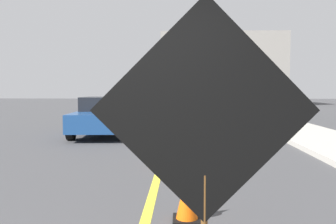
{
  "coord_description": "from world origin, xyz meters",
  "views": [
    {
      "loc": [
        0.45,
        -0.52,
        1.67
      ],
      "look_at": [
        0.25,
        4.77,
        1.32
      ],
      "focal_mm": 37.17,
      "sensor_mm": 36.0,
      "label": 1
    }
  ],
  "objects_px": {
    "traffic_cone_near_sign": "(187,195)",
    "traffic_cone_far_lane": "(170,135)",
    "box_truck": "(208,86)",
    "arrow_board_trailer": "(181,117)",
    "traffic_cone_curbside": "(171,127)",
    "roadwork_sign": "(205,117)",
    "pickup_car": "(105,115)",
    "traffic_cone_mid_lane": "(169,150)",
    "highway_guide_sign": "(229,67)"
  },
  "relations": [
    {
      "from": "box_truck",
      "to": "traffic_cone_mid_lane",
      "type": "bearing_deg",
      "value": -97.98
    },
    {
      "from": "roadwork_sign",
      "to": "traffic_cone_mid_lane",
      "type": "height_order",
      "value": "roadwork_sign"
    },
    {
      "from": "roadwork_sign",
      "to": "traffic_cone_near_sign",
      "type": "height_order",
      "value": "roadwork_sign"
    },
    {
      "from": "traffic_cone_near_sign",
      "to": "traffic_cone_far_lane",
      "type": "relative_size",
      "value": 0.93
    },
    {
      "from": "traffic_cone_curbside",
      "to": "arrow_board_trailer",
      "type": "bearing_deg",
      "value": 79.96
    },
    {
      "from": "roadwork_sign",
      "to": "traffic_cone_near_sign",
      "type": "distance_m",
      "value": 2.18
    },
    {
      "from": "arrow_board_trailer",
      "to": "traffic_cone_mid_lane",
      "type": "height_order",
      "value": "arrow_board_trailer"
    },
    {
      "from": "pickup_car",
      "to": "traffic_cone_curbside",
      "type": "bearing_deg",
      "value": -4.36
    },
    {
      "from": "traffic_cone_far_lane",
      "to": "traffic_cone_curbside",
      "type": "height_order",
      "value": "traffic_cone_far_lane"
    },
    {
      "from": "roadwork_sign",
      "to": "box_truck",
      "type": "distance_m",
      "value": 18.14
    },
    {
      "from": "roadwork_sign",
      "to": "highway_guide_sign",
      "type": "bearing_deg",
      "value": 81.84
    },
    {
      "from": "traffic_cone_far_lane",
      "to": "traffic_cone_curbside",
      "type": "xyz_separation_m",
      "value": [
        -0.05,
        2.71,
        -0.05
      ]
    },
    {
      "from": "highway_guide_sign",
      "to": "traffic_cone_mid_lane",
      "type": "xyz_separation_m",
      "value": [
        -4.09,
        -20.71,
        -3.05
      ]
    },
    {
      "from": "roadwork_sign",
      "to": "traffic_cone_far_lane",
      "type": "xyz_separation_m",
      "value": [
        -0.48,
        7.37,
        -1.12
      ]
    },
    {
      "from": "arrow_board_trailer",
      "to": "highway_guide_sign",
      "type": "bearing_deg",
      "value": 74.09
    },
    {
      "from": "pickup_car",
      "to": "traffic_cone_mid_lane",
      "type": "relative_size",
      "value": 6.34
    },
    {
      "from": "roadwork_sign",
      "to": "traffic_cone_curbside",
      "type": "relative_size",
      "value": 3.78
    },
    {
      "from": "pickup_car",
      "to": "box_truck",
      "type": "bearing_deg",
      "value": 60.43
    },
    {
      "from": "highway_guide_sign",
      "to": "traffic_cone_near_sign",
      "type": "relative_size",
      "value": 7.51
    },
    {
      "from": "pickup_car",
      "to": "traffic_cone_near_sign",
      "type": "distance_m",
      "value": 8.92
    },
    {
      "from": "highway_guide_sign",
      "to": "traffic_cone_mid_lane",
      "type": "relative_size",
      "value": 6.62
    },
    {
      "from": "arrow_board_trailer",
      "to": "highway_guide_sign",
      "type": "distance_m",
      "value": 14.34
    },
    {
      "from": "box_truck",
      "to": "arrow_board_trailer",
      "type": "bearing_deg",
      "value": -105.01
    },
    {
      "from": "arrow_board_trailer",
      "to": "box_truck",
      "type": "distance_m",
      "value": 6.37
    },
    {
      "from": "traffic_cone_far_lane",
      "to": "traffic_cone_mid_lane",
      "type": "bearing_deg",
      "value": -88.7
    },
    {
      "from": "highway_guide_sign",
      "to": "traffic_cone_mid_lane",
      "type": "height_order",
      "value": "highway_guide_sign"
    },
    {
      "from": "roadwork_sign",
      "to": "highway_guide_sign",
      "type": "distance_m",
      "value": 25.9
    },
    {
      "from": "roadwork_sign",
      "to": "arrow_board_trailer",
      "type": "distance_m",
      "value": 12.11
    },
    {
      "from": "box_truck",
      "to": "traffic_cone_near_sign",
      "type": "xyz_separation_m",
      "value": [
        -1.53,
        -16.23,
        -1.51
      ]
    },
    {
      "from": "arrow_board_trailer",
      "to": "traffic_cone_far_lane",
      "type": "relative_size",
      "value": 3.75
    },
    {
      "from": "box_truck",
      "to": "highway_guide_sign",
      "type": "distance_m",
      "value": 7.97
    },
    {
      "from": "roadwork_sign",
      "to": "pickup_car",
      "type": "xyz_separation_m",
      "value": [
        -3.0,
        10.28,
        -0.78
      ]
    },
    {
      "from": "traffic_cone_mid_lane",
      "to": "highway_guide_sign",
      "type": "bearing_deg",
      "value": 78.83
    },
    {
      "from": "highway_guide_sign",
      "to": "traffic_cone_mid_lane",
      "type": "bearing_deg",
      "value": -101.17
    },
    {
      "from": "arrow_board_trailer",
      "to": "traffic_cone_mid_lane",
      "type": "distance_m",
      "value": 7.22
    },
    {
      "from": "roadwork_sign",
      "to": "pickup_car",
      "type": "height_order",
      "value": "roadwork_sign"
    },
    {
      "from": "pickup_car",
      "to": "roadwork_sign",
      "type": "bearing_deg",
      "value": -73.75
    },
    {
      "from": "traffic_cone_near_sign",
      "to": "box_truck",
      "type": "bearing_deg",
      "value": 84.63
    },
    {
      "from": "box_truck",
      "to": "traffic_cone_far_lane",
      "type": "relative_size",
      "value": 9.99
    },
    {
      "from": "arrow_board_trailer",
      "to": "box_truck",
      "type": "xyz_separation_m",
      "value": [
        1.61,
        6.02,
        1.36
      ]
    },
    {
      "from": "traffic_cone_near_sign",
      "to": "traffic_cone_far_lane",
      "type": "distance_m",
      "value": 5.54
    },
    {
      "from": "arrow_board_trailer",
      "to": "traffic_cone_curbside",
      "type": "xyz_separation_m",
      "value": [
        -0.35,
        -1.98,
        -0.18
      ]
    },
    {
      "from": "arrow_board_trailer",
      "to": "traffic_cone_far_lane",
      "type": "xyz_separation_m",
      "value": [
        -0.3,
        -4.69,
        -0.13
      ]
    },
    {
      "from": "arrow_board_trailer",
      "to": "highway_guide_sign",
      "type": "xyz_separation_m",
      "value": [
        3.85,
        13.5,
        2.94
      ]
    },
    {
      "from": "traffic_cone_near_sign",
      "to": "traffic_cone_mid_lane",
      "type": "height_order",
      "value": "traffic_cone_mid_lane"
    },
    {
      "from": "highway_guide_sign",
      "to": "traffic_cone_curbside",
      "type": "height_order",
      "value": "highway_guide_sign"
    },
    {
      "from": "traffic_cone_mid_lane",
      "to": "traffic_cone_curbside",
      "type": "height_order",
      "value": "traffic_cone_mid_lane"
    },
    {
      "from": "box_truck",
      "to": "highway_guide_sign",
      "type": "bearing_deg",
      "value": 73.37
    },
    {
      "from": "traffic_cone_mid_lane",
      "to": "traffic_cone_far_lane",
      "type": "xyz_separation_m",
      "value": [
        -0.06,
        2.52,
        -0.02
      ]
    },
    {
      "from": "roadwork_sign",
      "to": "arrow_board_trailer",
      "type": "bearing_deg",
      "value": 90.85
    }
  ]
}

